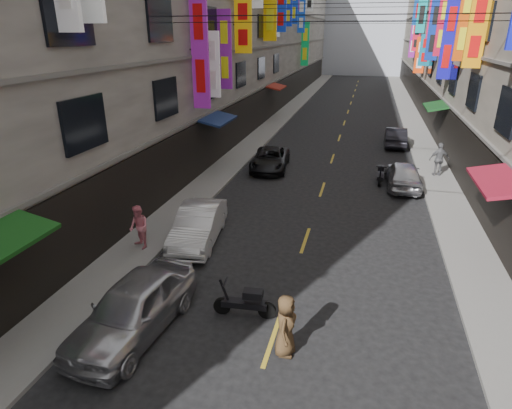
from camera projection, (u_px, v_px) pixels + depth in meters
The scene contains 18 objects.
sidewalk_left at pixel (279, 119), 39.61m from camera, with size 2.00×90.00×0.12m, color slate.
sidewalk_right at pixel (415, 126), 36.84m from camera, with size 2.00×90.00×0.12m, color slate.
building_row_left at pixel (214, 8), 37.47m from camera, with size 10.14×90.00×19.00m.
haze_block at pixel (366, 12), 79.03m from camera, with size 18.00×8.00×22.00m, color #ADB2C1.
shop_signage at pixel (347, 7), 29.12m from camera, with size 14.00×55.00×11.42m.
street_awnings at pixel (306, 123), 23.05m from camera, with size 13.99×35.20×0.41m.
overhead_cables at pixel (343, 8), 24.18m from camera, with size 14.00×38.04×1.24m.
lane_markings at pixel (342, 130), 35.55m from camera, with size 0.12×80.20×0.01m.
scooter_crossing at pixel (245, 303), 12.09m from camera, with size 1.80×0.50×1.14m.
scooter_far_right at pixel (380, 175), 22.96m from camera, with size 0.50×1.80×1.14m.
car_left_near at pixel (134, 308), 11.33m from camera, with size 1.80×4.47×1.52m, color silver.
car_left_mid at pixel (198, 225), 16.38m from camera, with size 1.46×4.20×1.38m, color silver.
car_left_far at pixel (270, 159), 25.16m from camera, with size 2.00×4.34×1.21m, color black.
car_right_mid at pixel (403, 174), 22.16m from camera, with size 1.65×4.09×1.39m, color #B7B7BC.
car_right_far at pixel (395, 137), 30.31m from camera, with size 1.41×4.03×1.33m, color #232229.
pedestrian_lfar at pixel (139, 227), 15.58m from camera, with size 0.80×0.55×1.64m, color pink.
pedestrian_rfar at pixel (439, 159), 23.53m from camera, with size 1.09×0.62×1.85m, color slate.
pedestrian_crossing at pixel (286, 326), 10.53m from camera, with size 0.82×0.56×1.67m, color #4C361E.
Camera 1 is at (1.86, 3.03, 7.54)m, focal length 30.00 mm.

